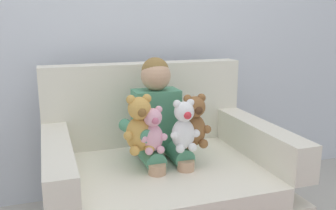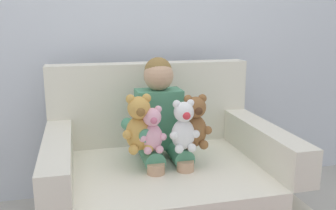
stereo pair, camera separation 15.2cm
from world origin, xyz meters
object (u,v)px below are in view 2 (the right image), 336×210
plush_white (184,127)px  armchair (163,183)px  plush_pink (152,131)px  plush_honey (139,125)px  seated_child (162,124)px  plush_brown (195,123)px

plush_white → armchair: bearing=117.6°
armchair → plush_pink: (-0.09, -0.12, 0.35)m
armchair → plush_honey: (-0.15, -0.09, 0.38)m
plush_honey → seated_child: bearing=59.0°
plush_pink → plush_white: size_ratio=0.90×
seated_child → plush_pink: 0.18m
plush_pink → plush_brown: 0.24m
plush_honey → plush_brown: bearing=16.6°
seated_child → plush_white: size_ratio=3.01×
armchair → seated_child: seated_child is taller
seated_child → plush_white: seated_child is taller
plush_honey → plush_white: 0.23m
plush_brown → plush_honey: bearing=170.2°
plush_pink → plush_honey: bearing=142.2°
armchair → seated_child: 0.34m
armchair → plush_brown: (0.15, -0.10, 0.38)m
seated_child → plush_pink: (-0.09, -0.15, 0.01)m
armchair → plush_honey: bearing=-148.7°
armchair → plush_white: bearing=-59.6°
plush_pink → armchair: bearing=37.6°
armchair → plush_honey: size_ratio=4.14×
plush_pink → plush_honey: plush_honey is taller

